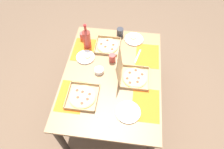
{
  "coord_description": "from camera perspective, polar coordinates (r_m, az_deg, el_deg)",
  "views": [
    {
      "loc": [
        -1.23,
        -0.16,
        2.44
      ],
      "look_at": [
        0.0,
        0.0,
        0.72
      ],
      "focal_mm": 31.96,
      "sensor_mm": 36.0,
      "label": 1
    }
  ],
  "objects": [
    {
      "name": "ground_plane",
      "position": [
        2.74,
        0.0,
        -8.87
      ],
      "size": [
        6.0,
        6.0,
        0.0
      ],
      "primitive_type": "plane",
      "color": "brown"
    },
    {
      "name": "dining_table",
      "position": [
        2.2,
        0.0,
        -1.53
      ],
      "size": [
        1.4,
        1.04,
        0.72
      ],
      "color": "#3F3328",
      "rests_on": "ground_plane"
    },
    {
      "name": "placemat_near_left",
      "position": [
        1.96,
        9.65,
        -8.53
      ],
      "size": [
        0.36,
        0.26,
        0.0
      ],
      "primitive_type": "cube",
      "color": "orange",
      "rests_on": "dining_table"
    },
    {
      "name": "placemat_near_right",
      "position": [
        2.32,
        10.1,
        5.32
      ],
      "size": [
        0.36,
        0.26,
        0.0
      ],
      "primitive_type": "cube",
      "color": "orange",
      "rests_on": "dining_table"
    },
    {
      "name": "placemat_far_left",
      "position": [
        2.02,
        -11.65,
        -6.1
      ],
      "size": [
        0.36,
        0.26,
        0.0
      ],
      "primitive_type": "cube",
      "color": "orange",
      "rests_on": "dining_table"
    },
    {
      "name": "placemat_far_right",
      "position": [
        2.37,
        -7.93,
        7.06
      ],
      "size": [
        0.36,
        0.26,
        0.0
      ],
      "primitive_type": "cube",
      "color": "orange",
      "rests_on": "dining_table"
    },
    {
      "name": "pizza_box_corner_left",
      "position": [
        2.38,
        -1.22,
        8.2
      ],
      "size": [
        0.29,
        0.29,
        0.04
      ],
      "color": "tan",
      "rests_on": "dining_table"
    },
    {
      "name": "pizza_box_corner_right",
      "position": [
        1.98,
        -8.46,
        -6.28
      ],
      "size": [
        0.3,
        0.3,
        0.04
      ],
      "color": "tan",
      "rests_on": "dining_table"
    },
    {
      "name": "pizza_box_edge_far",
      "position": [
        2.07,
        5.6,
        -0.18
      ],
      "size": [
        0.29,
        0.34,
        0.33
      ],
      "color": "tan",
      "rests_on": "dining_table"
    },
    {
      "name": "plate_middle",
      "position": [
        1.9,
        4.63,
        -10.64
      ],
      "size": [
        0.23,
        0.23,
        0.02
      ],
      "color": "white",
      "rests_on": "dining_table"
    },
    {
      "name": "plate_near_left",
      "position": [
        2.48,
        6.27,
        10.07
      ],
      "size": [
        0.22,
        0.22,
        0.03
      ],
      "color": "white",
      "rests_on": "dining_table"
    },
    {
      "name": "plate_near_right",
      "position": [
        2.28,
        -7.54,
        4.98
      ],
      "size": [
        0.21,
        0.21,
        0.03
      ],
      "color": "white",
      "rests_on": "dining_table"
    },
    {
      "name": "soda_bottle",
      "position": [
        2.31,
        -7.26,
        10.27
      ],
      "size": [
        0.09,
        0.09,
        0.32
      ],
      "color": "#B2382D",
      "rests_on": "dining_table"
    },
    {
      "name": "cup_clear_right",
      "position": [
        2.48,
        2.31,
        11.97
      ],
      "size": [
        0.08,
        0.08,
        0.11
      ],
      "primitive_type": "cylinder",
      "color": "#333338",
      "rests_on": "dining_table"
    },
    {
      "name": "cup_red",
      "position": [
        2.2,
        0.06,
        4.77
      ],
      "size": [
        0.07,
        0.07,
        0.1
      ],
      "primitive_type": "cylinder",
      "color": "#BF4742",
      "rests_on": "dining_table"
    },
    {
      "name": "cup_dark",
      "position": [
        2.47,
        -8.36,
        10.8
      ],
      "size": [
        0.07,
        0.07,
        0.09
      ],
      "primitive_type": "cylinder",
      "color": "#BF4742",
      "rests_on": "dining_table"
    },
    {
      "name": "condiment_bowl",
      "position": [
        2.13,
        -3.71,
        1.1
      ],
      "size": [
        0.1,
        0.1,
        0.05
      ],
      "primitive_type": "cylinder",
      "color": "white",
      "rests_on": "dining_table"
    },
    {
      "name": "knife_by_far_left",
      "position": [
        2.3,
        7.37,
        5.28
      ],
      "size": [
        0.21,
        0.07,
        0.0
      ],
      "primitive_type": "cube",
      "rotation": [
        0.0,
        0.0,
        2.88
      ],
      "color": "#B7B7BC",
      "rests_on": "dining_table"
    },
    {
      "name": "knife_by_near_left",
      "position": [
        1.86,
        -2.28,
        -13.05
      ],
      "size": [
        0.13,
        0.19,
        0.0
      ],
      "primitive_type": "cube",
      "rotation": [
        0.0,
        0.0,
        4.15
      ],
      "color": "#B7B7BC",
      "rests_on": "dining_table"
    }
  ]
}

